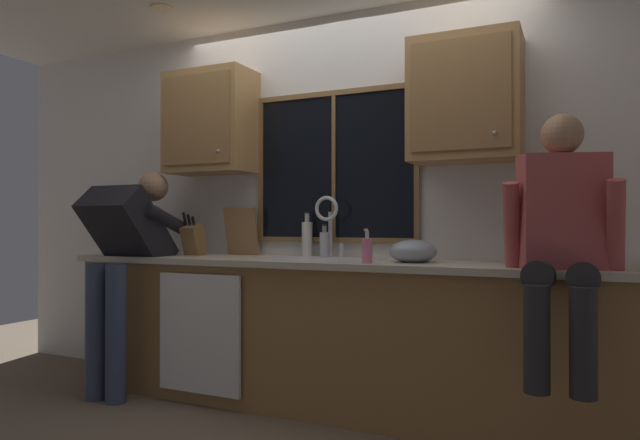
{
  "coord_description": "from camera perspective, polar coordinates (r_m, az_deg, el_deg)",
  "views": [
    {
      "loc": [
        1.42,
        -3.48,
        1.14
      ],
      "look_at": [
        -0.06,
        -0.3,
        1.16
      ],
      "focal_mm": 31.65,
      "sensor_mm": 36.0,
      "label": 1
    }
  ],
  "objects": [
    {
      "name": "mixing_bowl",
      "position": [
        3.29,
        9.38,
        -3.15
      ],
      "size": [
        0.27,
        0.27,
        0.14
      ],
      "primitive_type": "ellipsoid",
      "color": "#8C99A8",
      "rests_on": "countertop"
    },
    {
      "name": "bottle_tall_clear",
      "position": [
        3.69,
        0.45,
        -2.42
      ],
      "size": [
        0.06,
        0.06,
        0.22
      ],
      "color": "#B7B7BC",
      "rests_on": "countertop"
    },
    {
      "name": "window_frame_bottom",
      "position": [
        3.77,
        1.42,
        -2.03
      ],
      "size": [
        1.17,
        0.02,
        0.04
      ],
      "primitive_type": "cube",
      "color": "brown"
    },
    {
      "name": "back_wall",
      "position": [
        3.81,
        3.04,
        1.63
      ],
      "size": [
        5.9,
        0.12,
        2.55
      ],
      "primitive_type": "cube",
      "color": "silver",
      "rests_on": "floor"
    },
    {
      "name": "person_sitting_on_counter",
      "position": [
        2.91,
        23.25,
        -1.09
      ],
      "size": [
        0.54,
        0.65,
        1.26
      ],
      "color": "#262628",
      "rests_on": "countertop"
    },
    {
      "name": "upper_cabinet_right",
      "position": [
        3.44,
        14.46,
        11.7
      ],
      "size": [
        0.63,
        0.36,
        0.72
      ],
      "color": "#A87A47"
    },
    {
      "name": "window_mullion_center",
      "position": [
        3.79,
        1.41,
        5.44
      ],
      "size": [
        0.02,
        0.02,
        0.95
      ],
      "primitive_type": "cube",
      "color": "brown"
    },
    {
      "name": "window_glass",
      "position": [
        3.8,
        1.48,
        5.42
      ],
      "size": [
        1.1,
        0.02,
        0.95
      ],
      "primitive_type": "cube",
      "color": "black"
    },
    {
      "name": "sink",
      "position": [
        3.53,
        -0.41,
        -5.57
      ],
      "size": [
        0.8,
        0.46,
        0.21
      ],
      "color": "#B7B7BC",
      "rests_on": "lower_cabinet_run"
    },
    {
      "name": "dishwasher_front",
      "position": [
        3.66,
        -12.12,
        -11.15
      ],
      "size": [
        0.6,
        0.02,
        0.74
      ],
      "primitive_type": "cube",
      "color": "white"
    },
    {
      "name": "knife_block",
      "position": [
        4.06,
        -12.65,
        -1.96
      ],
      "size": [
        0.12,
        0.18,
        0.32
      ],
      "color": "olive",
      "rests_on": "countertop"
    },
    {
      "name": "lower_cabinet_run",
      "position": [
        3.56,
        0.9,
        -11.75
      ],
      "size": [
        3.5,
        0.58,
        0.88
      ],
      "primitive_type": "cube",
      "color": "olive",
      "rests_on": "floor"
    },
    {
      "name": "person_standing",
      "position": [
        4.01,
        -19.07,
        -3.18
      ],
      "size": [
        0.53,
        0.71,
        1.51
      ],
      "color": "#384260",
      "rests_on": "floor"
    },
    {
      "name": "soap_dispenser",
      "position": [
        3.16,
        4.78,
        -3.05
      ],
      "size": [
        0.06,
        0.07,
        0.19
      ],
      "color": "pink",
      "rests_on": "countertop"
    },
    {
      "name": "upper_cabinet_left",
      "position": [
        4.15,
        -11.02,
        9.61
      ],
      "size": [
        0.63,
        0.36,
        0.72
      ],
      "color": "#A87A47"
    },
    {
      "name": "window_frame_left",
      "position": [
        4.05,
        -6.0,
        5.06
      ],
      "size": [
        0.03,
        0.02,
        0.95
      ],
      "primitive_type": "cube",
      "color": "brown"
    },
    {
      "name": "countertop",
      "position": [
        3.48,
        0.77,
        -4.36
      ],
      "size": [
        3.56,
        0.62,
        0.04
      ],
      "primitive_type": "cube",
      "color": "beige",
      "rests_on": "lower_cabinet_run"
    },
    {
      "name": "window_frame_top",
      "position": [
        3.87,
        1.42,
        12.71
      ],
      "size": [
        1.17,
        0.02,
        0.04
      ],
      "primitive_type": "cube",
      "color": "brown"
    },
    {
      "name": "window_frame_right",
      "position": [
        3.6,
        9.77,
        5.74
      ],
      "size": [
        0.04,
        0.02,
        0.95
      ],
      "primitive_type": "cube",
      "color": "brown"
    },
    {
      "name": "cutting_board",
      "position": [
        4.04,
        -7.96,
        -1.14
      ],
      "size": [
        0.25,
        0.09,
        0.34
      ],
      "primitive_type": "cube",
      "rotation": [
        0.21,
        0.0,
        0.0
      ],
      "color": "#997047",
      "rests_on": "countertop"
    },
    {
      "name": "bottle_green_glass",
      "position": [
        3.8,
        -1.32,
        -1.83
      ],
      "size": [
        0.07,
        0.07,
        0.3
      ],
      "color": "silver",
      "rests_on": "countertop"
    },
    {
      "name": "ceiling_downlight_left",
      "position": [
        4.04,
        -15.7,
        19.95
      ],
      "size": [
        0.14,
        0.14,
        0.01
      ],
      "primitive_type": "cylinder",
      "color": "#FFEAB2"
    },
    {
      "name": "faucet",
      "position": [
        3.67,
        0.9,
        0.12
      ],
      "size": [
        0.18,
        0.09,
        0.4
      ],
      "color": "silver",
      "rests_on": "countertop"
    }
  ]
}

